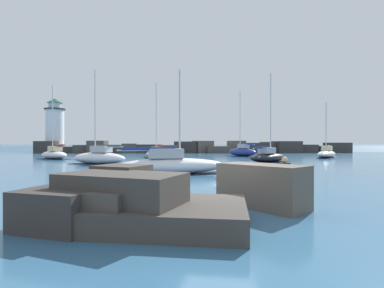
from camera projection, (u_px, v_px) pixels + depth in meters
The scene contains 13 objects.
ground_plane at pixel (219, 210), 9.63m from camera, with size 600.00×600.00×0.00m, color #336084.
open_sea_beyond at pixel (184, 147), 121.25m from camera, with size 400.00×116.00×0.01m.
breakwater_jetty at pixel (207, 148), 61.50m from camera, with size 64.58×7.12×2.46m.
lighthouse at pixel (55, 130), 61.11m from camera, with size 4.77×4.77×11.09m.
foreground_rocks at pixel (144, 200), 8.46m from camera, with size 8.35×5.45×1.44m.
sailboat_moored_0 at pixel (327, 153), 41.73m from camera, with size 5.35×6.30×7.67m.
sailboat_moored_1 at pixel (268, 157), 32.44m from camera, with size 5.83×5.35×9.71m.
sailboat_moored_2 at pixel (99, 157), 29.46m from camera, with size 6.38×4.45×9.37m.
sailboat_moored_3 at pixel (54, 154), 38.34m from camera, with size 5.34×5.16×9.52m.
sailboat_moored_4 at pixel (158, 154), 41.11m from camera, with size 5.29×7.03×10.40m.
sailboat_moored_6 at pixel (171, 165), 20.19m from camera, with size 7.82×3.67×7.10m.
sailboat_moored_8 at pixel (242, 151), 45.97m from camera, with size 4.64×5.37×10.11m.
person_on_rocks at pixel (285, 177), 10.78m from camera, with size 0.36×0.22×1.65m.
Camera 1 is at (-1.22, -9.58, 2.17)m, focal length 28.00 mm.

